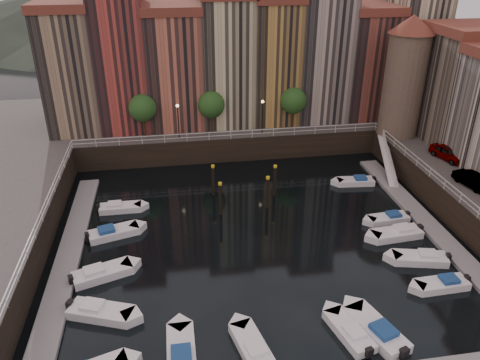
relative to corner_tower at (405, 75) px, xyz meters
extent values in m
plane|color=black|center=(-20.00, -14.50, -10.19)|extent=(200.00, 200.00, 0.00)
cube|color=black|center=(-20.00, 11.50, -8.69)|extent=(80.00, 20.00, 3.00)
cube|color=gray|center=(-36.20, -15.50, -10.02)|extent=(2.00, 28.00, 0.35)
cube|color=gray|center=(-3.80, -15.50, -10.02)|extent=(2.00, 28.00, 0.35)
cone|color=#2D382D|center=(-50.00, 95.50, -3.19)|extent=(80.00, 80.00, 14.00)
cone|color=#2D382D|center=(-15.00, 95.50, -1.19)|extent=(100.00, 100.00, 18.00)
cone|color=#2D382D|center=(20.00, 95.50, -4.19)|extent=(70.00, 70.00, 12.00)
cube|color=#90785C|center=(-38.00, 9.00, -0.19)|extent=(6.00, 10.00, 14.00)
cube|color=brown|center=(-38.00, 9.00, 7.31)|extent=(6.30, 10.30, 1.00)
cube|color=#A33B33|center=(-32.10, 9.00, 0.81)|extent=(5.80, 10.00, 16.00)
cube|color=#B8634B|center=(-25.95, 9.00, -0.44)|extent=(6.50, 10.00, 13.50)
cube|color=brown|center=(-25.95, 9.00, 6.81)|extent=(6.80, 10.30, 1.00)
cube|color=beige|center=(-19.60, 9.00, 0.31)|extent=(6.20, 10.00, 15.00)
cube|color=#B28741|center=(-13.70, 9.00, 0.06)|extent=(5.60, 10.00, 14.50)
cube|color=#A7988B|center=(-7.70, 9.00, 1.06)|extent=(6.40, 10.00, 16.50)
cube|color=brown|center=(-1.50, 9.00, -0.69)|extent=(6.00, 10.00, 13.00)
cube|color=brown|center=(-1.50, 9.00, 6.31)|extent=(6.30, 10.30, 1.00)
cube|color=beige|center=(4.45, 9.00, 0.56)|extent=(5.90, 10.00, 15.50)
cube|color=#716656|center=(6.50, -2.50, -1.19)|extent=(9.00, 8.00, 12.00)
cylinder|color=#6B5B4C|center=(0.00, 0.00, -1.19)|extent=(4.60, 4.60, 12.00)
cone|color=brown|center=(0.00, 0.00, 5.61)|extent=(5.20, 5.20, 2.00)
cylinder|color=black|center=(-30.00, 3.70, -5.99)|extent=(0.30, 0.30, 2.40)
sphere|color=#1E4719|center=(-30.00, 3.70, -3.59)|extent=(3.20, 3.20, 3.20)
cylinder|color=black|center=(-22.00, 3.70, -5.99)|extent=(0.30, 0.30, 2.40)
sphere|color=#1E4719|center=(-22.00, 3.70, -3.59)|extent=(3.20, 3.20, 3.20)
cylinder|color=black|center=(-12.00, 3.70, -5.99)|extent=(0.30, 0.30, 2.40)
sphere|color=#1E4719|center=(-12.00, 3.70, -3.59)|extent=(3.20, 3.20, 3.20)
cylinder|color=black|center=(-26.00, 2.70, -5.19)|extent=(0.12, 0.12, 4.00)
sphere|color=#FFD88C|center=(-26.00, 2.70, -3.19)|extent=(0.36, 0.36, 0.36)
cylinder|color=black|center=(-16.00, 2.70, -5.19)|extent=(0.12, 0.12, 4.00)
sphere|color=#FFD88C|center=(-16.00, 2.70, -3.19)|extent=(0.36, 0.36, 0.36)
cube|color=white|center=(-20.00, 1.50, -6.24)|extent=(36.00, 0.08, 0.08)
cube|color=white|center=(-20.00, 1.50, -6.69)|extent=(36.00, 0.06, 0.06)
cube|color=white|center=(-2.00, -15.50, -6.24)|extent=(0.08, 34.00, 0.08)
cube|color=white|center=(-2.00, -15.50, -6.69)|extent=(0.06, 34.00, 0.06)
cube|color=white|center=(-38.00, -15.50, -6.24)|extent=(0.08, 34.00, 0.08)
cube|color=white|center=(-38.00, -15.50, -6.69)|extent=(0.06, 34.00, 0.06)
cube|color=white|center=(-2.90, -4.50, -8.44)|extent=(2.78, 8.26, 2.81)
cube|color=white|center=(-2.90, -4.50, -7.94)|extent=(1.93, 8.32, 3.65)
cylinder|color=black|center=(-22.71, -10.43, -8.69)|extent=(0.32, 0.32, 3.60)
cylinder|color=gold|center=(-22.71, -10.43, -6.84)|extent=(0.36, 0.36, 0.25)
cylinder|color=black|center=(-22.97, -6.48, -8.69)|extent=(0.32, 0.32, 3.60)
cylinder|color=gold|center=(-22.97, -6.48, -6.84)|extent=(0.36, 0.36, 0.25)
cylinder|color=black|center=(-17.97, -9.91, -8.69)|extent=(0.32, 0.32, 3.60)
cylinder|color=gold|center=(-17.97, -9.91, -6.84)|extent=(0.36, 0.36, 0.25)
cylinder|color=black|center=(-16.68, -7.50, -8.69)|extent=(0.32, 0.32, 3.60)
cylinder|color=gold|center=(-16.68, -7.50, -6.84)|extent=(0.36, 0.36, 0.25)
cube|color=white|center=(-32.75, -23.02, -9.88)|extent=(4.92, 3.29, 0.78)
cube|color=white|center=(-33.33, -22.80, -9.41)|extent=(1.81, 1.69, 0.52)
cube|color=black|center=(-34.99, -22.16, -9.62)|extent=(0.53, 0.62, 0.73)
cube|color=white|center=(-33.11, -18.50, -9.88)|extent=(4.89, 3.16, 0.78)
cube|color=white|center=(-33.69, -18.71, -9.42)|extent=(1.78, 1.65, 0.52)
cube|color=black|center=(-35.36, -19.29, -9.62)|extent=(0.51, 0.61, 0.73)
cube|color=white|center=(-32.71, -12.66, -9.89)|extent=(4.72, 2.86, 0.75)
cube|color=navy|center=(-33.28, -12.83, -9.44)|extent=(1.68, 1.55, 0.50)
cube|color=black|center=(-34.92, -13.30, -9.64)|extent=(0.48, 0.58, 0.70)
cube|color=white|center=(-32.41, -8.17, -9.92)|extent=(4.03, 1.56, 0.69)
cube|color=white|center=(-32.96, -8.17, -9.51)|extent=(1.28, 1.10, 0.46)
cube|color=black|center=(-34.51, -8.17, -9.69)|extent=(0.32, 0.46, 0.64)
cube|color=white|center=(-7.31, -23.98, -9.92)|extent=(4.09, 1.70, 0.69)
cube|color=navy|center=(-6.76, -23.96, -9.51)|extent=(1.32, 1.14, 0.46)
cube|color=black|center=(-5.20, -23.90, -9.69)|extent=(0.34, 0.47, 0.64)
cube|color=white|center=(-7.35, -20.64, -9.90)|extent=(4.62, 2.63, 0.74)
cube|color=white|center=(-6.77, -20.77, -9.45)|extent=(1.62, 1.47, 0.49)
cube|color=black|center=(-5.13, -21.16, -9.65)|extent=(0.45, 0.56, 0.69)
cube|color=white|center=(-7.61, -16.90, -9.89)|extent=(4.65, 2.10, 0.77)
cube|color=white|center=(-7.00, -16.85, -9.42)|extent=(1.53, 1.34, 0.51)
cube|color=black|center=(-5.26, -16.71, -9.63)|extent=(0.40, 0.54, 0.72)
cube|color=white|center=(-7.15, -14.25, -9.93)|extent=(3.95, 1.77, 0.66)
cube|color=navy|center=(-6.63, -14.21, -9.54)|extent=(1.30, 1.14, 0.44)
cube|color=black|center=(-5.15, -14.10, -9.71)|extent=(0.34, 0.46, 0.61)
cube|color=white|center=(-7.33, -6.39, -9.92)|extent=(4.09, 1.90, 0.68)
cube|color=navy|center=(-6.80, -6.44, -9.52)|extent=(1.36, 1.20, 0.45)
cube|color=black|center=(-5.27, -6.58, -9.70)|extent=(0.36, 0.48, 0.63)
cube|color=white|center=(-27.33, -27.57, -9.88)|extent=(1.83, 4.67, 0.79)
cube|color=navy|center=(-27.33, -28.21, -9.40)|extent=(1.28, 1.49, 0.53)
cube|color=white|center=(-22.78, -27.81, -9.90)|extent=(2.59, 4.60, 0.74)
cube|color=white|center=(-22.65, -28.38, -9.45)|extent=(1.46, 1.61, 0.49)
cube|color=white|center=(-16.09, -27.46, -9.91)|extent=(2.56, 4.46, 0.72)
cube|color=white|center=(-15.95, -28.02, -9.48)|extent=(1.43, 1.57, 0.48)
cube|color=black|center=(-15.57, -29.60, -9.67)|extent=(0.54, 0.44, 0.67)
cube|color=white|center=(-14.25, -27.65, -9.86)|extent=(3.28, 5.23, 0.83)
cube|color=navy|center=(-14.05, -28.29, -9.36)|extent=(1.74, 1.88, 0.56)
cube|color=black|center=(-13.48, -30.09, -9.58)|extent=(0.65, 0.54, 0.78)
imported|color=gray|center=(1.93, -8.05, -6.47)|extent=(2.69, 4.55, 1.45)
imported|color=gray|center=(0.75, -14.27, -6.54)|extent=(2.17, 4.18, 1.31)
camera|label=1|loc=(-27.03, -49.47, 13.46)|focal=35.00mm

